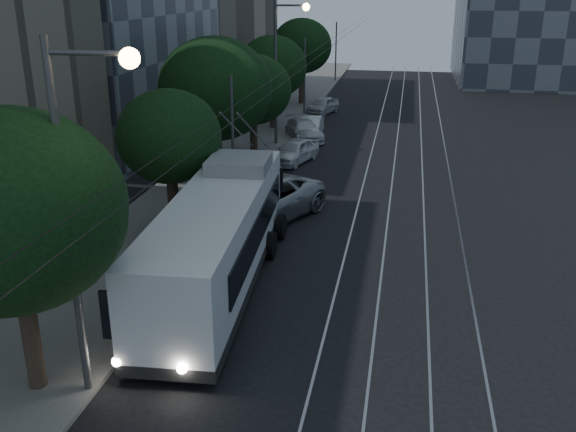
# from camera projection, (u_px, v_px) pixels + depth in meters

# --- Properties ---
(ground) EXTENTS (120.00, 120.00, 0.00)m
(ground) POSITION_uv_depth(u_px,v_px,m) (318.00, 324.00, 19.42)
(ground) COLOR black
(ground) RESTS_ON ground
(sidewalk) EXTENTS (5.00, 90.00, 0.15)m
(sidewalk) POSITION_uv_depth(u_px,v_px,m) (242.00, 150.00, 39.16)
(sidewalk) COLOR slate
(sidewalk) RESTS_ON ground
(tram_rails) EXTENTS (4.52, 90.00, 0.02)m
(tram_rails) POSITION_uv_depth(u_px,v_px,m) (408.00, 159.00, 37.45)
(tram_rails) COLOR gray
(tram_rails) RESTS_ON ground
(overhead_wires) EXTENTS (2.23, 90.00, 6.00)m
(overhead_wires) POSITION_uv_depth(u_px,v_px,m) (283.00, 96.00, 37.56)
(overhead_wires) COLOR black
(overhead_wires) RESTS_ON ground
(trolleybus) EXTENTS (3.38, 12.60, 5.63)m
(trolleybus) POSITION_uv_depth(u_px,v_px,m) (219.00, 237.00, 21.44)
(trolleybus) COLOR silver
(trolleybus) RESTS_ON ground
(pickup_silver) EXTENTS (5.54, 7.31, 1.84)m
(pickup_silver) POSITION_uv_depth(u_px,v_px,m) (260.00, 201.00, 27.44)
(pickup_silver) COLOR #9A9DA1
(pickup_silver) RESTS_ON ground
(car_white_a) EXTENTS (2.72, 4.26, 1.35)m
(car_white_a) POSITION_uv_depth(u_px,v_px,m) (294.00, 151.00, 36.61)
(car_white_a) COLOR silver
(car_white_a) RESTS_ON ground
(car_white_b) EXTENTS (3.44, 4.82, 1.30)m
(car_white_b) POSITION_uv_depth(u_px,v_px,m) (304.00, 130.00, 41.95)
(car_white_b) COLOR silver
(car_white_b) RESTS_ON ground
(car_white_c) EXTENTS (1.52, 4.12, 1.35)m
(car_white_c) POSITION_uv_depth(u_px,v_px,m) (310.00, 127.00, 42.51)
(car_white_c) COLOR silver
(car_white_c) RESTS_ON ground
(car_white_d) EXTENTS (2.55, 4.06, 1.29)m
(car_white_d) POSITION_uv_depth(u_px,v_px,m) (323.00, 105.00, 50.27)
(car_white_d) COLOR silver
(car_white_d) RESTS_ON ground
(tree_0) EXTENTS (5.29, 5.29, 7.22)m
(tree_0) POSITION_uv_depth(u_px,v_px,m) (11.00, 211.00, 14.63)
(tree_0) COLOR #2D2119
(tree_0) RESTS_ON ground
(tree_1) EXTENTS (4.03, 4.03, 6.01)m
(tree_1) POSITION_uv_depth(u_px,v_px,m) (169.00, 137.00, 24.53)
(tree_1) COLOR #2D2119
(tree_1) RESTS_ON ground
(tree_2) EXTENTS (5.59, 5.59, 7.37)m
(tree_2) POSITION_uv_depth(u_px,v_px,m) (215.00, 89.00, 31.20)
(tree_2) COLOR #2D2119
(tree_2) RESTS_ON ground
(tree_3) EXTENTS (4.46, 4.46, 5.98)m
(tree_3) POSITION_uv_depth(u_px,v_px,m) (253.00, 90.00, 36.61)
(tree_3) COLOR #2D2119
(tree_3) RESTS_ON ground
(tree_4) EXTENTS (4.74, 4.74, 6.43)m
(tree_4) POSITION_uv_depth(u_px,v_px,m) (272.00, 67.00, 43.68)
(tree_4) COLOR #2D2119
(tree_4) RESTS_ON ground
(tree_5) EXTENTS (4.94, 4.94, 7.05)m
(tree_5) POSITION_uv_depth(u_px,v_px,m) (302.00, 46.00, 52.44)
(tree_5) COLOR #2D2119
(tree_5) RESTS_ON ground
(streetlamp_near) EXTENTS (2.15, 0.44, 8.73)m
(streetlamp_near) POSITION_uv_depth(u_px,v_px,m) (80.00, 193.00, 14.29)
(streetlamp_near) COLOR #4F4F52
(streetlamp_near) RESTS_ON ground
(streetlamp_far) EXTENTS (2.17, 0.44, 8.81)m
(streetlamp_far) POSITION_uv_depth(u_px,v_px,m) (282.00, 59.00, 38.75)
(streetlamp_far) COLOR #4F4F52
(streetlamp_far) RESTS_ON ground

